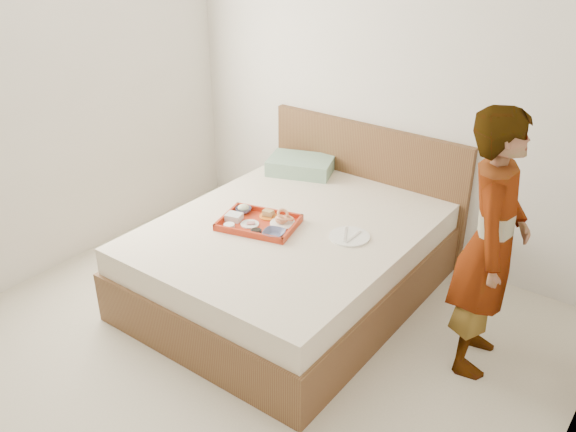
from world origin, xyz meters
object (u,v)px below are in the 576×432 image
(dinner_plate, at_px, (349,237))
(tray, at_px, (259,222))
(bed, at_px, (291,259))
(person, at_px, (491,245))

(dinner_plate, bearing_deg, tray, -158.65)
(bed, relative_size, tray, 4.07)
(dinner_plate, height_order, person, person)
(tray, xyz_separation_m, dinner_plate, (0.56, 0.22, -0.02))
(bed, bearing_deg, person, 4.11)
(bed, height_order, dinner_plate, dinner_plate)
(tray, bearing_deg, dinner_plate, 6.73)
(tray, relative_size, dinner_plate, 1.91)
(bed, xyz_separation_m, person, (1.27, 0.09, 0.51))
(bed, distance_m, person, 1.38)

